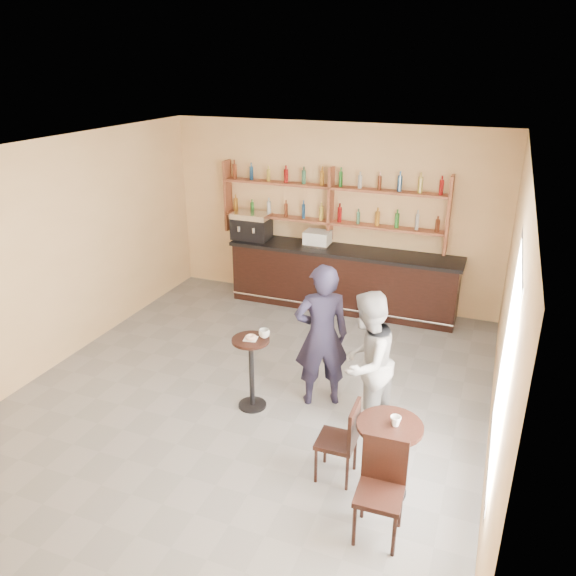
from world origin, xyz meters
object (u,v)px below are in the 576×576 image
(pedestal_table, at_px, (252,373))
(chair_west, at_px, (336,440))
(chair_south, at_px, (379,494))
(bar_counter, at_px, (343,279))
(man_main, at_px, (322,336))
(patron_second, at_px, (366,363))
(pastry_case, at_px, (317,239))
(cafe_table, at_px, (387,459))
(espresso_machine, at_px, (251,226))

(pedestal_table, distance_m, chair_west, 1.63)
(chair_west, distance_m, chair_south, 0.89)
(pedestal_table, bearing_deg, bar_counter, 86.60)
(bar_counter, height_order, man_main, man_main)
(pedestal_table, distance_m, patron_second, 1.49)
(pastry_case, xyz_separation_m, chair_west, (1.66, -4.30, -0.78))
(chair_south, bearing_deg, man_main, 119.69)
(chair_south, distance_m, patron_second, 1.76)
(pedestal_table, relative_size, cafe_table, 1.16)
(pedestal_table, xyz_separation_m, cafe_table, (1.93, -0.92, -0.07))
(pastry_case, relative_size, man_main, 0.24)
(espresso_machine, bearing_deg, man_main, -52.93)
(cafe_table, bearing_deg, espresso_machine, 128.66)
(cafe_table, bearing_deg, pastry_case, 116.92)
(man_main, distance_m, cafe_table, 1.85)
(bar_counter, height_order, pastry_case, pastry_case)
(man_main, height_order, chair_west, man_main)
(pastry_case, distance_m, pedestal_table, 3.52)
(espresso_machine, bearing_deg, pedestal_table, -66.43)
(bar_counter, bearing_deg, man_main, -79.17)
(chair_west, xyz_separation_m, patron_second, (0.05, 0.97, 0.42))
(pedestal_table, distance_m, man_main, 1.00)
(man_main, height_order, patron_second, man_main)
(chair_west, bearing_deg, cafe_table, 83.92)
(chair_west, bearing_deg, espresso_machine, -146.62)
(chair_south, bearing_deg, cafe_table, 92.88)
(cafe_table, distance_m, chair_south, 0.61)
(patron_second, bearing_deg, bar_counter, -145.55)
(bar_counter, relative_size, pastry_case, 8.90)
(espresso_machine, relative_size, chair_west, 0.74)
(pastry_case, bearing_deg, chair_west, -69.61)
(patron_second, bearing_deg, cafe_table, 40.14)
(pastry_case, distance_m, chair_south, 5.49)
(cafe_table, bearing_deg, chair_south, -85.24)
(pastry_case, distance_m, man_main, 3.19)
(bar_counter, height_order, chair_south, bar_counter)
(espresso_machine, relative_size, pastry_case, 1.48)
(espresso_machine, xyz_separation_m, pedestal_table, (1.55, -3.42, -0.86))
(chair_west, bearing_deg, patron_second, 176.03)
(man_main, relative_size, chair_west, 2.07)
(espresso_machine, height_order, chair_west, espresso_machine)
(chair_south, bearing_deg, bar_counter, 107.83)
(chair_west, bearing_deg, man_main, -156.15)
(cafe_table, distance_m, patron_second, 1.23)
(man_main, distance_m, chair_south, 2.34)
(pedestal_table, xyz_separation_m, chair_west, (1.38, -0.87, -0.03))
(bar_counter, height_order, patron_second, patron_second)
(bar_counter, relative_size, patron_second, 2.32)
(espresso_machine, distance_m, cafe_table, 5.64)
(espresso_machine, bearing_deg, pastry_case, -0.79)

